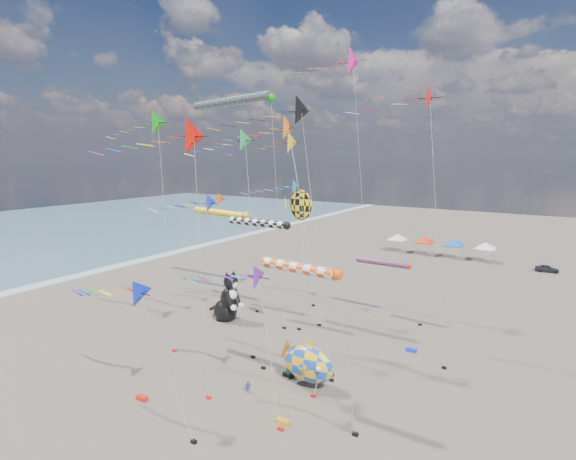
# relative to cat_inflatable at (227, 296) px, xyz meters

# --- Properties ---
(ground) EXTENTS (260.00, 260.00, 0.00)m
(ground) POSITION_rel_cat_inflatable_xyz_m (9.73, -16.35, -2.80)
(ground) COLOR #51473B
(ground) RESTS_ON ground
(delta_kite_0) EXTENTS (11.78, 2.14, 20.93)m
(delta_kite_0) POSITION_rel_cat_inflatable_xyz_m (10.14, -5.72, 16.74)
(delta_kite_0) COLOR orange
(delta_kite_0) RESTS_ON ground
(delta_kite_1) EXTENTS (10.76, 1.84, 14.50)m
(delta_kite_1) POSITION_rel_cat_inflatable_xyz_m (3.33, -5.77, 10.38)
(delta_kite_1) COLOR #1730C5
(delta_kite_1) RESTS_ON ground
(delta_kite_2) EXTENTS (9.74, 2.52, 21.79)m
(delta_kite_2) POSITION_rel_cat_inflatable_xyz_m (-2.09, -8.58, 17.49)
(delta_kite_2) COLOR #129715
(delta_kite_2) RESTS_ON ground
(delta_kite_3) EXTENTS (13.67, 2.88, 20.47)m
(delta_kite_3) POSITION_rel_cat_inflatable_xyz_m (5.77, -12.86, 15.99)
(delta_kite_3) COLOR red
(delta_kite_3) RESTS_ON ground
(delta_kite_4) EXTENTS (12.25, 2.46, 20.15)m
(delta_kite_4) POSITION_rel_cat_inflatable_xyz_m (4.49, 3.97, 15.85)
(delta_kite_4) COLOR yellow
(delta_kite_4) RESTS_ON ground
(delta_kite_5) EXTENTS (12.31, 2.58, 22.46)m
(delta_kite_5) POSITION_rel_cat_inflatable_xyz_m (11.28, -4.98, 18.10)
(delta_kite_5) COLOR black
(delta_kite_5) RESTS_ON ground
(delta_kite_6) EXTENTS (9.55, 1.95, 10.22)m
(delta_kite_6) POSITION_rel_cat_inflatable_xyz_m (8.20, -17.21, 6.10)
(delta_kite_6) COLOR #0D27C2
(delta_kite_6) RESTS_ON ground
(delta_kite_7) EXTENTS (10.50, 2.26, 23.35)m
(delta_kite_7) POSITION_rel_cat_inflatable_xyz_m (19.18, 1.21, 19.11)
(delta_kite_7) COLOR red
(delta_kite_7) RESTS_ON ground
(delta_kite_8) EXTENTS (10.36, 1.87, 15.01)m
(delta_kite_8) POSITION_rel_cat_inflatable_xyz_m (1.40, 9.03, 10.89)
(delta_kite_8) COLOR #1584D0
(delta_kite_8) RESTS_ON ground
(delta_kite_9) EXTENTS (8.68, 1.65, 13.42)m
(delta_kite_9) POSITION_rel_cat_inflatable_xyz_m (-5.40, 3.74, 9.37)
(delta_kite_9) COLOR #FF4A09
(delta_kite_9) RESTS_ON ground
(delta_kite_10) EXTENTS (8.67, 1.95, 10.80)m
(delta_kite_10) POSITION_rel_cat_inflatable_xyz_m (12.12, -13.21, 6.71)
(delta_kite_10) COLOR #6E199E
(delta_kite_10) RESTS_ON ground
(delta_kite_11) EXTENTS (16.25, 3.29, 28.70)m
(delta_kite_11) POSITION_rel_cat_inflatable_xyz_m (9.28, 8.33, 24.03)
(delta_kite_11) COLOR #E51A8B
(delta_kite_11) RESTS_ON ground
(delta_kite_12) EXTENTS (9.01, 2.03, 19.92)m
(delta_kite_12) POSITION_rel_cat_inflatable_xyz_m (6.29, -6.94, 15.78)
(delta_kite_12) COLOR #1C9646
(delta_kite_12) RESTS_ON ground
(windsock_0) EXTENTS (11.61, 0.94, 23.53)m
(windsock_0) POSITION_rel_cat_inflatable_xyz_m (0.45, 1.36, 20.20)
(windsock_0) COLOR #178119
(windsock_0) RESTS_ON ground
(windsock_1) EXTENTS (7.26, 0.75, 10.81)m
(windsock_1) POSITION_rel_cat_inflatable_xyz_m (16.02, -11.13, 7.57)
(windsock_1) COLOR #EA4D10
(windsock_1) RESTS_ON ground
(windsock_2) EXTENTS (7.46, 0.72, 6.57)m
(windsock_2) POSITION_rel_cat_inflatable_xyz_m (13.92, 9.75, 3.38)
(windsock_2) COLOR red
(windsock_2) RESTS_ON ground
(windsock_3) EXTENTS (8.95, 0.80, 11.43)m
(windsock_3) POSITION_rel_cat_inflatable_xyz_m (-3.58, 3.84, 8.18)
(windsock_3) COLOR yellow
(windsock_3) RESTS_ON ground
(windsock_4) EXTENTS (8.72, 0.82, 11.09)m
(windsock_4) POSITION_rel_cat_inflatable_xyz_m (3.29, 1.88, 7.83)
(windsock_4) COLOR black
(windsock_4) RESTS_ON ground
(angelfish_kite) EXTENTS (3.74, 3.02, 14.73)m
(angelfish_kite) POSITION_rel_cat_inflatable_xyz_m (10.41, -2.51, 10.51)
(angelfish_kite) COLOR yellow
(angelfish_kite) RESTS_ON ground
(cat_inflatable) EXTENTS (4.42, 2.72, 5.59)m
(cat_inflatable) POSITION_rel_cat_inflatable_xyz_m (0.00, 0.00, 0.00)
(cat_inflatable) COLOR black
(cat_inflatable) RESTS_ON ground
(fish_inflatable) EXTENTS (5.81, 2.90, 4.15)m
(fish_inflatable) POSITION_rel_cat_inflatable_xyz_m (14.34, -7.53, -0.84)
(fish_inflatable) COLOR blue
(fish_inflatable) RESTS_ON ground
(person_adult) EXTENTS (0.67, 0.44, 1.81)m
(person_adult) POSITION_rel_cat_inflatable_xyz_m (13.64, -6.70, -1.89)
(person_adult) COLOR gray
(person_adult) RESTS_ON ground
(child_green) EXTENTS (0.75, 0.71, 1.23)m
(child_green) POSITION_rel_cat_inflatable_xyz_m (12.35, -7.26, -2.18)
(child_green) COLOR #217C4F
(child_green) RESTS_ON ground
(child_blue) EXTENTS (0.61, 0.54, 0.99)m
(child_blue) POSITION_rel_cat_inflatable_xyz_m (10.98, -10.65, -2.30)
(child_blue) COLOR blue
(child_blue) RESTS_ON ground
(kite_bag_0) EXTENTS (0.90, 0.44, 0.30)m
(kite_bag_0) POSITION_rel_cat_inflatable_xyz_m (15.32, -12.54, -2.65)
(kite_bag_0) COLOR orange
(kite_bag_0) RESTS_ON ground
(kite_bag_1) EXTENTS (0.90, 0.44, 0.30)m
(kite_bag_1) POSITION_rel_cat_inflatable_xyz_m (12.20, -6.92, -2.65)
(kite_bag_1) COLOR black
(kite_bag_1) RESTS_ON ground
(kite_bag_2) EXTENTS (0.90, 0.44, 0.30)m
(kite_bag_2) POSITION_rel_cat_inflatable_xyz_m (19.13, 3.01, -2.65)
(kite_bag_2) COLOR #152CDA
(kite_bag_2) RESTS_ON ground
(kite_bag_3) EXTENTS (0.90, 0.44, 0.30)m
(kite_bag_3) POSITION_rel_cat_inflatable_xyz_m (5.02, -15.61, -2.65)
(kite_bag_3) COLOR red
(kite_bag_3) RESTS_ON ground
(tent_row) EXTENTS (19.20, 4.20, 3.80)m
(tent_row) POSITION_rel_cat_inflatable_xyz_m (11.23, 43.65, 0.35)
(tent_row) COLOR silver
(tent_row) RESTS_ON ground
(parked_car) EXTENTS (3.38, 1.59, 1.12)m
(parked_car) POSITION_rel_cat_inflatable_xyz_m (27.88, 41.65, -2.24)
(parked_car) COLOR #26262D
(parked_car) RESTS_ON ground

